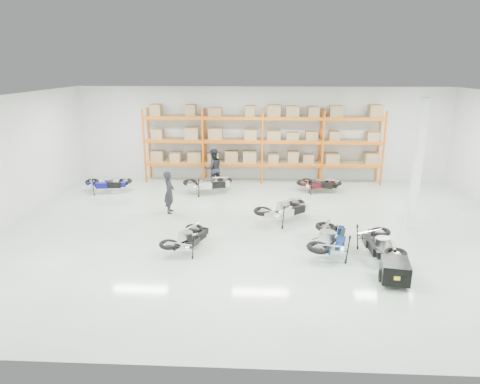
# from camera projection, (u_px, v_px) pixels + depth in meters

# --- Properties ---
(room) EXTENTS (18.00, 18.00, 18.00)m
(room) POSITION_uv_depth(u_px,v_px,m) (262.00, 167.00, 14.11)
(room) COLOR silver
(room) RESTS_ON ground
(pallet_rack) EXTENTS (11.28, 0.98, 3.62)m
(pallet_rack) POSITION_uv_depth(u_px,v_px,m) (262.00, 136.00, 20.28)
(pallet_rack) COLOR #D7580B
(pallet_rack) RESTS_ON ground
(structural_column) EXTENTS (0.25, 0.25, 4.50)m
(structural_column) POSITION_uv_depth(u_px,v_px,m) (417.00, 166.00, 14.34)
(structural_column) COLOR white
(structural_column) RESTS_ON ground
(moto_blue_centre) EXTENTS (1.49, 2.20, 1.30)m
(moto_blue_centre) POSITION_uv_depth(u_px,v_px,m) (331.00, 234.00, 12.83)
(moto_blue_centre) COLOR #081D54
(moto_blue_centre) RESTS_ON ground
(moto_silver_left) EXTENTS (2.13, 2.00, 1.27)m
(moto_silver_left) POSITION_uv_depth(u_px,v_px,m) (284.00, 206.00, 15.45)
(moto_silver_left) COLOR #B7BABF
(moto_silver_left) RESTS_ON ground
(moto_black_far_left) EXTENTS (1.44, 1.91, 1.11)m
(moto_black_far_left) POSITION_uv_depth(u_px,v_px,m) (188.00, 234.00, 13.06)
(moto_black_far_left) COLOR black
(moto_black_far_left) RESTS_ON ground
(moto_touring_right) EXTENTS (0.95, 1.89, 1.22)m
(moto_touring_right) POSITION_uv_depth(u_px,v_px,m) (380.00, 239.00, 12.60)
(moto_touring_right) COLOR black
(moto_touring_right) RESTS_ON ground
(trailer) EXTENTS (0.84, 1.51, 0.62)m
(trailer) POSITION_uv_depth(u_px,v_px,m) (395.00, 271.00, 11.13)
(trailer) COLOR black
(trailer) RESTS_ON ground
(moto_back_a) EXTENTS (1.86, 1.05, 1.15)m
(moto_back_a) POSITION_uv_depth(u_px,v_px,m) (107.00, 181.00, 18.99)
(moto_back_a) COLOR navy
(moto_back_a) RESTS_ON ground
(moto_back_b) EXTENTS (2.10, 1.47, 1.23)m
(moto_back_b) POSITION_uv_depth(u_px,v_px,m) (209.00, 180.00, 18.87)
(moto_back_b) COLOR #B9BDC3
(moto_back_b) RESTS_ON ground
(moto_back_c) EXTENTS (1.71, 1.14, 1.01)m
(moto_back_c) POSITION_uv_depth(u_px,v_px,m) (321.00, 181.00, 19.12)
(moto_back_c) COLOR black
(moto_back_c) RESTS_ON ground
(moto_back_d) EXTENTS (1.70, 1.08, 1.02)m
(moto_back_d) POSITION_uv_depth(u_px,v_px,m) (318.00, 182.00, 19.09)
(moto_back_d) COLOR #430D16
(moto_back_d) RESTS_ON ground
(person_left) EXTENTS (0.43, 0.62, 1.64)m
(person_left) POSITION_uv_depth(u_px,v_px,m) (169.00, 192.00, 16.34)
(person_left) COLOR black
(person_left) RESTS_ON ground
(person_back) EXTENTS (1.08, 0.98, 1.83)m
(person_back) POSITION_uv_depth(u_px,v_px,m) (213.00, 168.00, 19.63)
(person_back) COLOR black
(person_back) RESTS_ON ground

